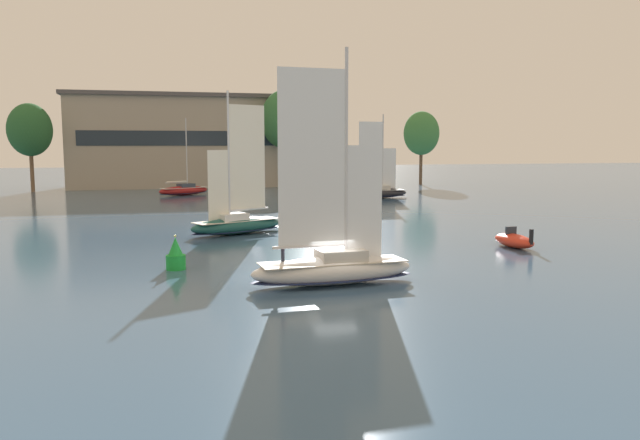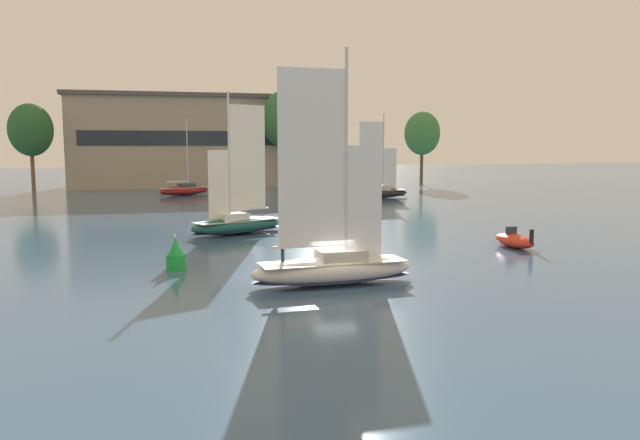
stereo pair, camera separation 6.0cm
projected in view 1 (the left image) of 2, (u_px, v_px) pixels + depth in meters
The scene contains 11 objects.
ground_plane at pixel (333, 284), 35.34m from camera, with size 400.00×400.00×0.00m, color #385675.
waterfront_building at pixel (186, 141), 118.09m from camera, with size 43.07×15.14×17.15m.
tree_shore_left at pixel (30, 130), 103.33m from camera, with size 7.15×7.15×14.72m.
tree_shore_center at pixel (421, 133), 123.07m from camera, with size 7.02×7.02×14.45m.
tree_shore_right at pixel (285, 120), 112.12m from camera, with size 8.59×8.59×17.69m.
sailboat_main at pixel (333, 266), 35.22m from camera, with size 9.74×3.31×13.17m.
sailboat_moored_near_marina at pixel (184, 190), 97.75m from camera, with size 8.78×6.55×12.03m.
sailboat_moored_far_slip at pixel (237, 223), 55.06m from camera, with size 9.31×6.08×12.47m.
sailboat_moored_outer_mooring at pixel (378, 191), 92.56m from camera, with size 9.05×2.77×12.35m.
motor_tender at pixel (514, 240), 47.99m from camera, with size 2.04×4.46×1.67m.
channel_buoy at pixel (176, 256), 39.45m from camera, with size 1.23×1.23×2.22m.
Camera 1 is at (-9.26, -33.40, 7.85)m, focal length 35.00 mm.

